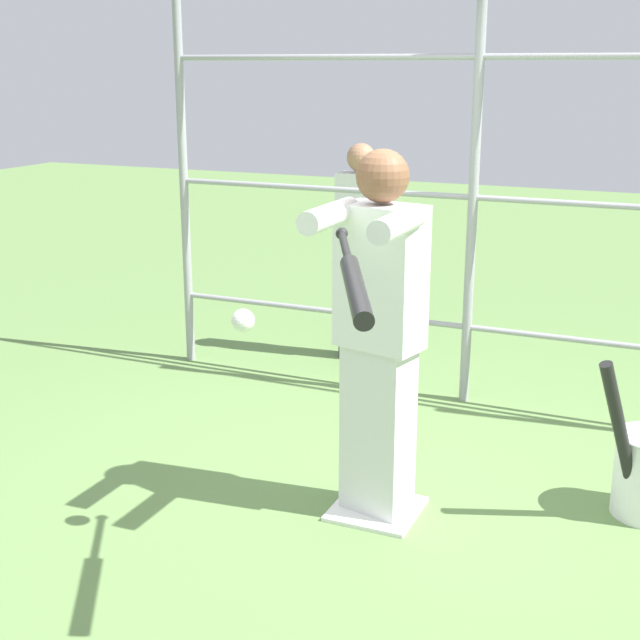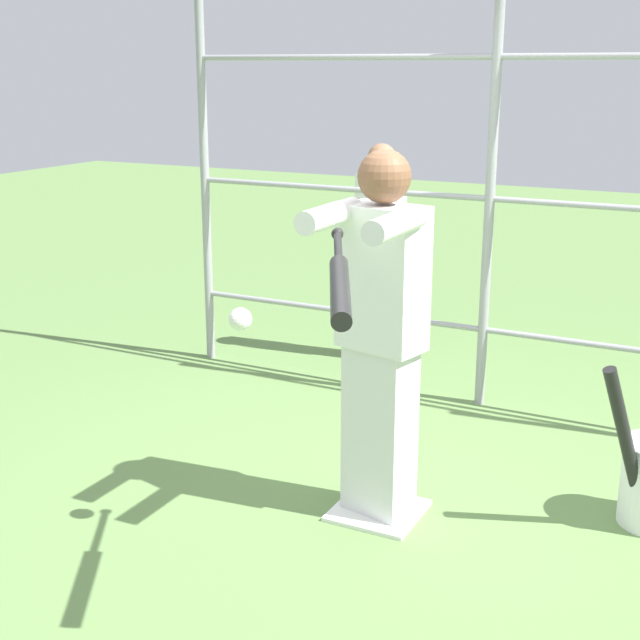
% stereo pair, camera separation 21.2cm
% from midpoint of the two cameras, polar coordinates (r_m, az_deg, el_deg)
% --- Properties ---
extents(ground_plane, '(24.00, 24.00, 0.00)m').
position_cam_midpoint_polar(ground_plane, '(4.34, 5.15, -12.19)').
color(ground_plane, '#608447').
extents(home_plate, '(0.40, 0.40, 0.02)m').
position_cam_midpoint_polar(home_plate, '(4.34, 5.15, -12.07)').
color(home_plate, white).
rests_on(home_plate, ground).
extents(fence_backstop, '(4.09, 0.06, 2.58)m').
position_cam_midpoint_polar(fence_backstop, '(5.41, 11.94, 7.59)').
color(fence_backstop, '#939399').
rests_on(fence_backstop, ground).
extents(batter, '(0.43, 0.64, 1.71)m').
position_cam_midpoint_polar(batter, '(3.98, 5.39, -0.49)').
color(batter, silver).
rests_on(batter, ground).
extents(baseball_bat_swinging, '(0.45, 0.83, 0.16)m').
position_cam_midpoint_polar(baseball_bat_swinging, '(2.95, 3.33, 2.42)').
color(baseball_bat_swinging, black).
extents(softball_in_flight, '(0.10, 0.10, 0.10)m').
position_cam_midpoint_polar(softball_in_flight, '(3.64, -3.46, 0.03)').
color(softball_in_flight, white).
extents(bystander_behind_fence, '(0.32, 0.20, 1.54)m').
position_cam_midpoint_polar(bystander_behind_fence, '(6.28, 4.83, 4.50)').
color(bystander_behind_fence, '#3F3F47').
rests_on(bystander_behind_fence, ground).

